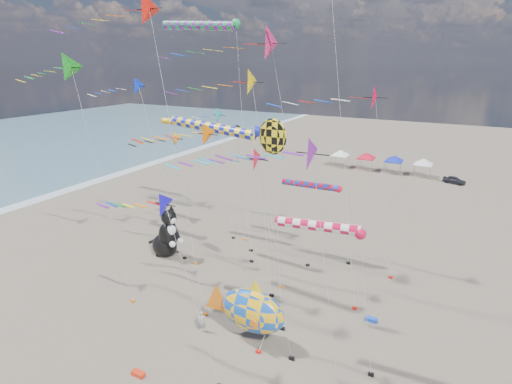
{
  "coord_description": "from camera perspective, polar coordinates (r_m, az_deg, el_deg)",
  "views": [
    {
      "loc": [
        14.81,
        -14.38,
        19.74
      ],
      "look_at": [
        0.88,
        12.0,
        9.87
      ],
      "focal_mm": 28.0,
      "sensor_mm": 36.0,
      "label": 1
    }
  ],
  "objects": [
    {
      "name": "windsock_1",
      "position": [
        45.77,
        -8.94,
        9.47
      ],
      "size": [
        9.42,
        0.74,
        13.31
      ],
      "color": "orange",
      "rests_on": "ground"
    },
    {
      "name": "windsock_0",
      "position": [
        40.47,
        8.17,
        0.87
      ],
      "size": [
        7.7,
        0.69,
        8.14
      ],
      "color": "red",
      "rests_on": "ground"
    },
    {
      "name": "delta_kite_6",
      "position": [
        44.9,
        -7.09,
        10.33
      ],
      "size": [
        10.53,
        1.86,
        14.93
      ],
      "color": "#1DAEBB",
      "rests_on": "ground"
    },
    {
      "name": "windsock_2",
      "position": [
        33.48,
        -5.7,
        9.02
      ],
      "size": [
        10.12,
        0.86,
        14.87
      ],
      "color": "#121CBB",
      "rests_on": "ground"
    },
    {
      "name": "delta_kite_12",
      "position": [
        25.23,
        -2.45,
        4.64
      ],
      "size": [
        9.07,
        1.6,
        15.03
      ],
      "color": "red",
      "rests_on": "ground"
    },
    {
      "name": "delta_kite_1",
      "position": [
        38.46,
        0.6,
        20.22
      ],
      "size": [
        17.4,
        3.25,
        22.87
      ],
      "color": "#D0205A",
      "rests_on": "ground"
    },
    {
      "name": "delta_kite_4",
      "position": [
        24.27,
        -13.72,
        -2.99
      ],
      "size": [
        8.76,
        1.73,
        12.39
      ],
      "color": "#180BD2",
      "rests_on": "ground"
    },
    {
      "name": "delta_kite_5",
      "position": [
        36.65,
        15.47,
        12.4
      ],
      "size": [
        12.62,
        2.38,
        17.88
      ],
      "color": "red",
      "rests_on": "ground"
    },
    {
      "name": "delta_kite_10",
      "position": [
        34.55,
        -25.33,
        15.48
      ],
      "size": [
        10.62,
        2.39,
        20.5
      ],
      "color": "#158A1B",
      "rests_on": "ground"
    },
    {
      "name": "child_blue",
      "position": [
        34.27,
        -2.12,
        -15.78
      ],
      "size": [
        0.67,
        0.57,
        1.08
      ],
      "primitive_type": "imported",
      "rotation": [
        0.0,
        0.0,
        0.58
      ],
      "color": "#2221A4",
      "rests_on": "ground"
    },
    {
      "name": "fish_inflatable",
      "position": [
        30.07,
        -0.61,
        -16.56
      ],
      "size": [
        6.72,
        2.37,
        5.11
      ],
      "color": "blue",
      "rests_on": "ground"
    },
    {
      "name": "windsock_4",
      "position": [
        42.06,
        -7.68,
        22.43
      ],
      "size": [
        10.16,
        0.91,
        23.4
      ],
      "color": "#1A9047",
      "rests_on": "ground"
    },
    {
      "name": "child_green",
      "position": [
        33.65,
        0.84,
        -16.43
      ],
      "size": [
        0.58,
        0.46,
        1.14
      ],
      "primitive_type": "imported",
      "rotation": [
        0.0,
        0.0,
        0.06
      ],
      "color": "#1C7A19",
      "rests_on": "ground"
    },
    {
      "name": "delta_kite_8",
      "position": [
        39.47,
        -13.23,
        6.97
      ],
      "size": [
        8.01,
        1.66,
        13.55
      ],
      "color": "#FFAF21",
      "rests_on": "ground"
    },
    {
      "name": "person_adult",
      "position": [
        32.15,
        -7.75,
        -17.86
      ],
      "size": [
        0.74,
        0.7,
        1.7
      ],
      "primitive_type": "imported",
      "rotation": [
        0.0,
        0.0,
        0.66
      ],
      "color": "#93949A",
      "rests_on": "ground"
    },
    {
      "name": "kite_bag_2",
      "position": [
        34.52,
        16.14,
        -17.1
      ],
      "size": [
        0.9,
        0.44,
        0.3
      ],
      "primitive_type": "cube",
      "color": "blue",
      "rests_on": "ground"
    },
    {
      "name": "delta_kite_0",
      "position": [
        20.91,
        6.11,
        4.94
      ],
      "size": [
        9.04,
        1.97,
        16.27
      ],
      "color": "#7C1A94",
      "rests_on": "ground"
    },
    {
      "name": "kite_bag_0",
      "position": [
        36.21,
        -3.29,
        -14.48
      ],
      "size": [
        0.9,
        0.44,
        0.3
      ],
      "primitive_type": "cube",
      "color": "black",
      "rests_on": "ground"
    },
    {
      "name": "parked_car",
      "position": [
        74.87,
        26.47,
        1.55
      ],
      "size": [
        3.86,
        2.42,
        1.23
      ],
      "primitive_type": "imported",
      "rotation": [
        0.0,
        0.0,
        1.28
      ],
      "color": "#26262D",
      "rests_on": "ground"
    },
    {
      "name": "delta_kite_7",
      "position": [
        41.78,
        -17.42,
        13.77
      ],
      "size": [
        11.09,
        1.79,
        18.32
      ],
      "color": "#0C29C6",
      "rests_on": "ground"
    },
    {
      "name": "cat_inflatable",
      "position": [
        42.86,
        -12.77,
        -5.38
      ],
      "size": [
        4.56,
        2.89,
        5.71
      ],
      "primitive_type": null,
      "rotation": [
        0.0,
        0.0,
        -0.19
      ],
      "color": "black",
      "rests_on": "ground"
    },
    {
      "name": "windsock_5",
      "position": [
        25.32,
        9.49,
        -5.06
      ],
      "size": [
        7.14,
        0.7,
        10.23
      ],
      "color": "red",
      "rests_on": "ground"
    },
    {
      "name": "delta_kite_2",
      "position": [
        31.23,
        -7.52,
        7.64
      ],
      "size": [
        10.66,
        2.02,
        15.4
      ],
      "color": "#E56304",
      "rests_on": "ground"
    },
    {
      "name": "angelfish_kite",
      "position": [
        29.14,
        2.02,
        7.71
      ],
      "size": [
        3.74,
        3.02,
        15.82
      ],
      "color": "yellow",
      "rests_on": "ground"
    },
    {
      "name": "kite_bag_3",
      "position": [
        29.85,
        -16.48,
        -23.62
      ],
      "size": [
        0.9,
        0.44,
        0.3
      ],
      "primitive_type": "cube",
      "color": "red",
      "rests_on": "ground"
    },
    {
      "name": "delta_kite_9",
      "position": [
        33.56,
        -1.6,
        15.06
      ],
      "size": [
        11.17,
        2.3,
        19.3
      ],
      "color": "#E2BE08",
      "rests_on": "ground"
    },
    {
      "name": "delta_kite_3",
      "position": [
        30.7,
        -15.88,
        23.45
      ],
      "size": [
        12.89,
        2.43,
        24.36
      ],
      "color": "red",
      "rests_on": "ground"
    },
    {
      "name": "windsock_3",
      "position": [
        39.62,
        -6.74,
        9.19
      ],
      "size": [
        8.8,
        0.71,
        13.98
      ],
      "color": "black",
      "rests_on": "ground"
    },
    {
      "name": "tent_row",
      "position": [
        77.36,
        17.33,
        5.09
      ],
      "size": [
        19.2,
        4.2,
        3.8
      ],
      "color": "white",
      "rests_on": "ground"
    }
  ]
}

